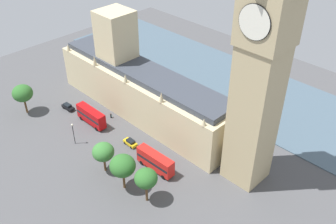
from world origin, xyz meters
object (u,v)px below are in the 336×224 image
(plane_tree_kerbside, at_px, (123,166))
(double_decker_bus_far_end, at_px, (155,161))
(pedestrian_opposite_hall, at_px, (111,116))
(car_yellow_cab_corner, at_px, (130,142))
(double_decker_bus_by_river_gate, at_px, (91,116))
(car_black_leading, at_px, (68,107))
(street_lamp_midblock, at_px, (73,130))
(plane_tree_near_tower, at_px, (146,178))
(plane_tree_trailing, at_px, (103,152))
(parliament_building, at_px, (139,86))
(clock_tower, at_px, (264,46))
(plane_tree_under_trees, at_px, (23,93))

(plane_tree_kerbside, bearing_deg, double_decker_bus_far_end, 175.91)
(pedestrian_opposite_hall, distance_m, plane_tree_kerbside, 29.17)
(double_decker_bus_far_end, bearing_deg, car_yellow_cab_corner, -100.31)
(double_decker_bus_by_river_gate, bearing_deg, double_decker_bus_far_end, 89.02)
(pedestrian_opposite_hall, height_order, plane_tree_kerbside, plane_tree_kerbside)
(car_black_leading, bearing_deg, plane_tree_kerbside, 72.94)
(street_lamp_midblock, bearing_deg, plane_tree_near_tower, 90.08)
(car_black_leading, xyz_separation_m, plane_tree_trailing, (8.32, 29.19, 4.94))
(parliament_building, distance_m, street_lamp_midblock, 23.26)
(double_decker_bus_by_river_gate, height_order, pedestrian_opposite_hall, double_decker_bus_by_river_gate)
(car_black_leading, xyz_separation_m, plane_tree_kerbside, (8.72, 36.91, 5.83))
(clock_tower, height_order, car_black_leading, clock_tower)
(clock_tower, xyz_separation_m, car_black_leading, (14.36, -54.12, -32.68))
(car_yellow_cab_corner, bearing_deg, plane_tree_near_tower, -118.93)
(car_black_leading, relative_size, pedestrian_opposite_hall, 2.90)
(car_yellow_cab_corner, height_order, plane_tree_under_trees, plane_tree_under_trees)
(parliament_building, distance_m, plane_tree_trailing, 27.33)
(plane_tree_trailing, relative_size, plane_tree_under_trees, 0.88)
(parliament_building, bearing_deg, car_yellow_cab_corner, 39.30)
(double_decker_bus_by_river_gate, xyz_separation_m, car_yellow_cab_corner, (-1.44, 15.16, -1.75))
(pedestrian_opposite_hall, relative_size, plane_tree_trailing, 0.19)
(clock_tower, bearing_deg, pedestrian_opposite_hall, -79.07)
(plane_tree_kerbside, bearing_deg, clock_tower, 143.29)
(plane_tree_under_trees, relative_size, street_lamp_midblock, 1.42)
(plane_tree_kerbside, height_order, street_lamp_midblock, plane_tree_kerbside)
(double_decker_bus_far_end, xyz_separation_m, plane_tree_under_trees, (10.12, -44.80, 4.04))
(clock_tower, distance_m, car_black_leading, 64.83)
(plane_tree_near_tower, xyz_separation_m, plane_tree_kerbside, (1.04, -6.53, 0.06))
(parliament_building, height_order, plane_tree_near_tower, parliament_building)
(plane_tree_trailing, bearing_deg, car_black_leading, -105.92)
(car_yellow_cab_corner, distance_m, street_lamp_midblock, 15.24)
(parliament_building, height_order, street_lamp_midblock, parliament_building)
(double_decker_bus_far_end, bearing_deg, double_decker_bus_by_river_gate, -92.42)
(car_black_leading, height_order, plane_tree_kerbside, plane_tree_kerbside)
(parliament_building, distance_m, plane_tree_under_trees, 33.71)
(parliament_building, bearing_deg, plane_tree_kerbside, 41.70)
(plane_tree_near_tower, distance_m, plane_tree_kerbside, 6.61)
(car_yellow_cab_corner, bearing_deg, plane_tree_kerbside, -134.67)
(parliament_building, height_order, car_black_leading, parliament_building)
(parliament_building, height_order, clock_tower, clock_tower)
(clock_tower, relative_size, double_decker_bus_by_river_gate, 6.16)
(double_decker_bus_far_end, bearing_deg, plane_tree_trailing, -45.22)
(pedestrian_opposite_hall, bearing_deg, parliament_building, 172.40)
(car_yellow_cab_corner, height_order, street_lamp_midblock, street_lamp_midblock)
(parliament_building, xyz_separation_m, double_decker_bus_far_end, (14.68, 22.01, -5.61))
(clock_tower, xyz_separation_m, plane_tree_trailing, (22.68, -24.93, -27.74))
(car_black_leading, bearing_deg, street_lamp_midblock, 59.38)
(pedestrian_opposite_hall, relative_size, plane_tree_under_trees, 0.17)
(plane_tree_near_tower, bearing_deg, pedestrian_opposite_hall, -114.52)
(car_black_leading, relative_size, street_lamp_midblock, 0.70)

